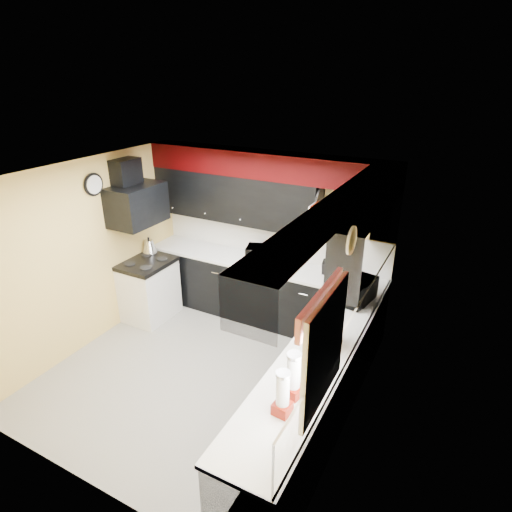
{
  "coord_description": "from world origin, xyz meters",
  "views": [
    {
      "loc": [
        2.58,
        -3.52,
        3.52
      ],
      "look_at": [
        0.25,
        0.89,
        1.32
      ],
      "focal_mm": 30.0,
      "sensor_mm": 36.0,
      "label": 1
    }
  ],
  "objects": [
    {
      "name": "pan_mid",
      "position": [
        0.82,
        1.42,
        1.75
      ],
      "size": [
        0.03,
        0.28,
        0.46
      ],
      "primitive_type": null,
      "color": "black",
      "rests_on": "upper_back"
    },
    {
      "name": "cab_back",
      "position": [
        0.0,
        1.5,
        0.45
      ],
      "size": [
        3.6,
        0.6,
        0.9
      ],
      "primitive_type": "cube",
      "color": "black",
      "rests_on": "ground"
    },
    {
      "name": "toaster_oven",
      "position": [
        0.04,
        1.46,
        1.07
      ],
      "size": [
        0.52,
        0.47,
        0.25
      ],
      "primitive_type": "imported",
      "rotation": [
        0.0,
        0.0,
        0.29
      ],
      "color": "black",
      "rests_on": "counter_back"
    },
    {
      "name": "wall_right",
      "position": [
        1.8,
        0.0,
        1.25
      ],
      "size": [
        0.06,
        3.6,
        2.5
      ],
      "primitive_type": "cube",
      "color": "#E0C666",
      "rests_on": "ground"
    },
    {
      "name": "soffit_right",
      "position": [
        1.62,
        -0.18,
        2.33
      ],
      "size": [
        0.36,
        3.24,
        0.35
      ],
      "primitive_type": "cube",
      "color": "black",
      "rests_on": "wall_right"
    },
    {
      "name": "splash_back",
      "position": [
        0.0,
        1.79,
        1.19
      ],
      "size": [
        3.6,
        0.02,
        0.5
      ],
      "primitive_type": "cube",
      "color": "white",
      "rests_on": "counter_back"
    },
    {
      "name": "wall_left",
      "position": [
        -1.8,
        0.0,
        1.25
      ],
      "size": [
        0.06,
        3.6,
        2.5
      ],
      "primitive_type": "cube",
      "color": "#E0C666",
      "rests_on": "ground"
    },
    {
      "name": "hood_duct",
      "position": [
        -1.68,
        0.75,
        2.2
      ],
      "size": [
        0.24,
        0.4,
        0.4
      ],
      "primitive_type": "cube",
      "color": "black",
      "rests_on": "wall_left"
    },
    {
      "name": "cut_board",
      "position": [
        0.83,
        1.3,
        1.8
      ],
      "size": [
        0.03,
        0.26,
        0.35
      ],
      "primitive_type": "cube",
      "color": "white",
      "rests_on": "upper_back"
    },
    {
      "name": "splash_right",
      "position": [
        1.79,
        0.0,
        1.19
      ],
      "size": [
        0.02,
        3.6,
        0.5
      ],
      "primitive_type": "cube",
      "color": "white",
      "rests_on": "counter_right"
    },
    {
      "name": "clock",
      "position": [
        -1.77,
        0.25,
        2.15
      ],
      "size": [
        0.03,
        0.3,
        0.3
      ],
      "primitive_type": null,
      "color": "black",
      "rests_on": "wall_left"
    },
    {
      "name": "valance",
      "position": [
        1.73,
        -0.9,
        1.95
      ],
      "size": [
        0.04,
        0.88,
        0.2
      ],
      "primitive_type": "cube",
      "color": "red",
      "rests_on": "wall_right"
    },
    {
      "name": "dispenser_a",
      "position": [
        1.51,
        -0.83,
        1.14
      ],
      "size": [
        0.18,
        0.18,
        0.41
      ],
      "primitive_type": null,
      "rotation": [
        0.0,
        0.0,
        -0.19
      ],
      "color": "#5B0800",
      "rests_on": "counter_right"
    },
    {
      "name": "dispenser_b",
      "position": [
        1.52,
        -1.06,
        1.13
      ],
      "size": [
        0.15,
        0.15,
        0.38
      ],
      "primitive_type": null,
      "rotation": [
        0.0,
        0.0,
        -0.09
      ],
      "color": "maroon",
      "rests_on": "counter_right"
    },
    {
      "name": "soffit_back",
      "position": [
        0.0,
        1.62,
        2.33
      ],
      "size": [
        3.6,
        0.36,
        0.35
      ],
      "primitive_type": "cube",
      "color": "black",
      "rests_on": "wall_back"
    },
    {
      "name": "pan_top",
      "position": [
        0.82,
        1.55,
        2.0
      ],
      "size": [
        0.03,
        0.22,
        0.4
      ],
      "primitive_type": null,
      "color": "black",
      "rests_on": "upper_back"
    },
    {
      "name": "hood",
      "position": [
        -1.55,
        0.75,
        1.78
      ],
      "size": [
        0.5,
        0.78,
        0.55
      ],
      "primitive_type": "cube",
      "color": "black",
      "rests_on": "wall_left"
    },
    {
      "name": "microwave",
      "position": [
        1.53,
        1.02,
        1.08
      ],
      "size": [
        0.43,
        0.56,
        0.28
      ],
      "primitive_type": "imported",
      "rotation": [
        0.0,
        0.0,
        1.39
      ],
      "color": "black",
      "rests_on": "counter_right"
    },
    {
      "name": "ceiling",
      "position": [
        0.0,
        0.0,
        2.5
      ],
      "size": [
        3.6,
        3.6,
        0.06
      ],
      "primitive_type": "cube",
      "color": "white",
      "rests_on": "wall_back"
    },
    {
      "name": "upper_back",
      "position": [
        -0.5,
        1.62,
        1.8
      ],
      "size": [
        2.6,
        0.35,
        0.7
      ],
      "primitive_type": "cube",
      "color": "black",
      "rests_on": "wall_back"
    },
    {
      "name": "kettle",
      "position": [
        -1.68,
        1.04,
        1.02
      ],
      "size": [
        0.23,
        0.23,
        0.2
      ],
      "primitive_type": null,
      "rotation": [
        0.0,
        0.0,
        -0.01
      ],
      "color": "#B1B1B6",
      "rests_on": "cooktop"
    },
    {
      "name": "wall_back",
      "position": [
        0.0,
        1.8,
        1.25
      ],
      "size": [
        3.6,
        0.06,
        2.5
      ],
      "primitive_type": "cube",
      "color": "#E0C666",
      "rests_on": "ground"
    },
    {
      "name": "cab_right",
      "position": [
        1.5,
        -0.3,
        0.45
      ],
      "size": [
        0.6,
        3.0,
        0.9
      ],
      "primitive_type": "cube",
      "color": "black",
      "rests_on": "ground"
    },
    {
      "name": "utensil_crock",
      "position": [
        1.07,
        1.55,
        1.02
      ],
      "size": [
        0.18,
        0.18,
        0.16
      ],
      "primitive_type": "cylinder",
      "rotation": [
        0.0,
        0.0,
        -0.24
      ],
      "color": "silver",
      "rests_on": "counter_back"
    },
    {
      "name": "counter_back",
      "position": [
        0.0,
        1.5,
        0.92
      ],
      "size": [
        3.62,
        0.64,
        0.04
      ],
      "primitive_type": "cube",
      "color": "white",
      "rests_on": "cab_back"
    },
    {
      "name": "upper_right",
      "position": [
        1.62,
        0.9,
        1.8
      ],
      "size": [
        0.35,
        1.8,
        0.7
      ],
      "primitive_type": "cube",
      "color": "black",
      "rests_on": "wall_right"
    },
    {
      "name": "stove",
      "position": [
        -1.5,
        0.75,
        0.43
      ],
      "size": [
        0.6,
        0.75,
        0.86
      ],
      "primitive_type": "cube",
      "color": "white",
      "rests_on": "ground"
    },
    {
      "name": "pan_low",
      "position": [
        0.82,
        1.68,
        1.72
      ],
      "size": [
        0.03,
        0.24,
        0.42
      ],
      "primitive_type": null,
      "color": "black",
      "rests_on": "upper_back"
    },
    {
      "name": "ground",
      "position": [
        0.0,
        0.0,
        0.0
      ],
      "size": [
        3.6,
        3.6,
        0.0
      ],
      "primitive_type": "plane",
      "color": "gray",
      "rests_on": "ground"
    },
    {
      "name": "baskets",
      "position": [
        1.52,
        0.05,
        1.18
      ],
      "size": [
        0.27,
        0.27,
        0.5
      ],
      "primitive_type": null,
      "color": "brown",
      "rests_on": "upper_right"
    },
    {
      "name": "knife_block",
      "position": [
        0.97,
        1.55,
        1.04
      ],
      "size": [
        0.11,
        0.14,
        0.2
      ],
      "primitive_type": "cube",
      "rotation": [
        0.0,
        0.0,
        0.14
      ],
      "color": "black",
      "rests_on": "counter_back"
    },
    {
      "name": "cooktop",
      "position": [
        -1.5,
        0.75,
        0.89
      ],
      "size": [
        0.62,
        0.77,
        0.06
      ],
      "primitive_type": "cube",
      "color": "black",
      "rests_on": "stove"
    },
    {
      "name": "counter_right",
      "position": [
        1.5,
        -0.3,
        0.92
      ],
      "size": [
        0.64,
        3.02,
        0.04
      ],
      "primitive_type": "cube",
      "color": "white",
      "rests_on": "cab_right"
    },
    {
      "name": "window",
      "position": [
        1.79,
        -0.9,
        1.55
      ],
      "size": [
        0.03,
        0.86,
        0.96
      ],
      "primitive_type": null,
      "color": "white",
      "rests_on": "wall_right"
    },
    {
      "name": "deco_plate",
      "position": [
        1.77,
        -0.35,
        2.25
      ],
      "size": [
        0.03,
        0.24,
        0.24
      ],
      "primitive_type": null,
      "color": "white",
      "rests_on": "wall_right"
    }
  ]
}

